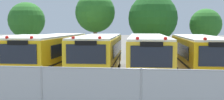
# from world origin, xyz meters

# --- Properties ---
(ground_plane) EXTENTS (160.00, 160.00, 0.00)m
(ground_plane) POSITION_xyz_m (0.00, 0.00, 0.00)
(ground_plane) COLOR #595651
(school_bus_0) EXTENTS (2.68, 9.75, 2.61)m
(school_bus_0) POSITION_xyz_m (-6.46, -0.17, 1.38)
(school_bus_0) COLOR yellow
(school_bus_0) RESTS_ON ground_plane
(school_bus_1) EXTENTS (2.55, 10.29, 2.71)m
(school_bus_1) POSITION_xyz_m (-3.31, 0.08, 1.42)
(school_bus_1) COLOR yellow
(school_bus_1) RESTS_ON ground_plane
(school_bus_2) EXTENTS (2.83, 9.51, 2.69)m
(school_bus_2) POSITION_xyz_m (-0.07, 0.17, 1.41)
(school_bus_2) COLOR yellow
(school_bus_2) RESTS_ON ground_plane
(school_bus_3) EXTENTS (2.67, 10.44, 2.71)m
(school_bus_3) POSITION_xyz_m (3.22, -0.25, 1.42)
(school_bus_3) COLOR yellow
(school_bus_3) RESTS_ON ground_plane
(school_bus_4) EXTENTS (2.65, 9.50, 2.67)m
(school_bus_4) POSITION_xyz_m (6.53, 0.07, 1.40)
(school_bus_4) COLOR #EAA80C
(school_bus_4) RESTS_ON ground_plane
(tree_0) EXTENTS (4.13, 4.13, 5.91)m
(tree_0) POSITION_xyz_m (-10.42, 11.65, 3.90)
(tree_0) COLOR #4C3823
(tree_0) RESTS_ON ground_plane
(tree_1) EXTENTS (4.23, 4.23, 6.76)m
(tree_1) POSITION_xyz_m (-2.35, 10.68, 4.68)
(tree_1) COLOR #4C3823
(tree_1) RESTS_ON ground_plane
(tree_2) EXTENTS (5.08, 5.08, 6.56)m
(tree_2) POSITION_xyz_m (3.79, 10.72, 3.99)
(tree_2) COLOR #4C3823
(tree_2) RESTS_ON ground_plane
(tree_3) EXTENTS (3.26, 3.26, 5.00)m
(tree_3) POSITION_xyz_m (9.27, 11.21, 3.39)
(tree_3) COLOR #4C3823
(tree_3) RESTS_ON ground_plane
(chainlink_fence) EXTENTS (18.20, 0.07, 1.98)m
(chainlink_fence) POSITION_xyz_m (-0.07, -10.13, 1.03)
(chainlink_fence) COLOR #9EA0A3
(chainlink_fence) RESTS_ON ground_plane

